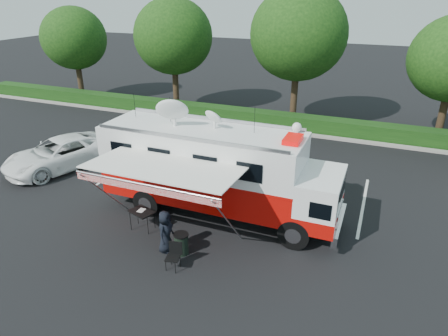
# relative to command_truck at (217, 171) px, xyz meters

# --- Properties ---
(ground_plane) EXTENTS (120.00, 120.00, 0.00)m
(ground_plane) POSITION_rel_command_truck_xyz_m (0.08, 0.00, -1.98)
(ground_plane) COLOR black
(ground_plane) RESTS_ON ground
(back_border) EXTENTS (60.00, 6.14, 8.87)m
(back_border) POSITION_rel_command_truck_xyz_m (1.23, 12.90, 3.02)
(back_border) COLOR #9E998E
(back_border) RESTS_ON ground_plane
(stall_lines) EXTENTS (24.12, 5.50, 0.01)m
(stall_lines) POSITION_rel_command_truck_xyz_m (-0.42, 3.00, -1.98)
(stall_lines) COLOR silver
(stall_lines) RESTS_ON ground_plane
(command_truck) EXTENTS (9.65, 2.65, 4.64)m
(command_truck) POSITION_rel_command_truck_xyz_m (0.00, 0.00, 0.00)
(command_truck) COLOR black
(command_truck) RESTS_ON ground_plane
(awning) EXTENTS (5.27, 2.72, 3.18)m
(awning) POSITION_rel_command_truck_xyz_m (-0.86, -2.75, 1.00)
(awning) COLOR white
(awning) RESTS_ON ground_plane
(white_suv) EXTENTS (4.40, 6.21, 1.57)m
(white_suv) POSITION_rel_command_truck_xyz_m (-9.38, 1.25, -1.98)
(white_suv) COLOR white
(white_suv) RESTS_ON ground_plane
(person) EXTENTS (0.55, 0.81, 1.60)m
(person) POSITION_rel_command_truck_xyz_m (-0.69, -3.05, -1.98)
(person) COLOR black
(person) RESTS_ON ground_plane
(folding_table) EXTENTS (1.10, 0.93, 0.80)m
(folding_table) POSITION_rel_command_truck_xyz_m (-2.25, -2.15, -1.24)
(folding_table) COLOR black
(folding_table) RESTS_ON ground_plane
(folding_chair) EXTENTS (0.54, 0.56, 0.95)m
(folding_chair) POSITION_rel_command_truck_xyz_m (0.02, -3.75, -1.43)
(folding_chair) COLOR black
(folding_chair) RESTS_ON ground_plane
(trash_bin) EXTENTS (0.53, 0.53, 0.80)m
(trash_bin) POSITION_rel_command_truck_xyz_m (-0.12, -2.99, -1.58)
(trash_bin) COLOR black
(trash_bin) RESTS_ON ground_plane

